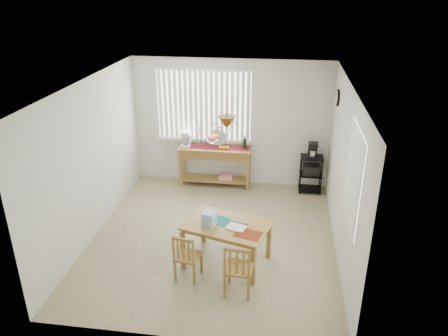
# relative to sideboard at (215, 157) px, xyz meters

# --- Properties ---
(ground) EXTENTS (4.00, 4.50, 0.01)m
(ground) POSITION_rel_sideboard_xyz_m (0.29, -2.02, -0.63)
(ground) COLOR #9B9069
(room_shell) EXTENTS (4.20, 4.70, 2.70)m
(room_shell) POSITION_rel_sideboard_xyz_m (0.29, -2.01, 1.06)
(room_shell) COLOR silver
(room_shell) RESTS_ON ground
(sideboard) EXTENTS (1.49, 0.42, 0.84)m
(sideboard) POSITION_rel_sideboard_xyz_m (0.00, 0.00, 0.00)
(sideboard) COLOR olive
(sideboard) RESTS_ON ground
(sideboard_items) EXTENTS (1.41, 0.35, 0.64)m
(sideboard_items) POSITION_rel_sideboard_xyz_m (-0.25, 0.01, 0.34)
(sideboard_items) COLOR maroon
(sideboard_items) RESTS_ON sideboard
(wire_cart) EXTENTS (0.44, 0.36, 0.76)m
(wire_cart) POSITION_rel_sideboard_xyz_m (1.95, -0.02, -0.17)
(wire_cart) COLOR black
(wire_cart) RESTS_ON ground
(cart_items) EXTENTS (0.18, 0.21, 0.31)m
(cart_items) POSITION_rel_sideboard_xyz_m (1.95, -0.01, 0.27)
(cart_items) COLOR black
(cart_items) RESTS_ON wire_cart
(dining_table) EXTENTS (1.40, 1.10, 0.66)m
(dining_table) POSITION_rel_sideboard_xyz_m (0.59, -2.64, -0.04)
(dining_table) COLOR olive
(dining_table) RESTS_ON ground
(table_items) EXTENTS (0.93, 0.68, 0.21)m
(table_items) POSITION_rel_sideboard_xyz_m (0.45, -2.71, 0.11)
(table_items) COLOR #147569
(table_items) RESTS_ON dining_table
(chair_left) EXTENTS (0.40, 0.40, 0.74)m
(chair_left) POSITION_rel_sideboard_xyz_m (0.09, -3.12, -0.26)
(chair_left) COLOR olive
(chair_left) RESTS_ON ground
(chair_right) EXTENTS (0.40, 0.40, 0.81)m
(chair_right) POSITION_rel_sideboard_xyz_m (0.85, -3.35, -0.23)
(chair_right) COLOR olive
(chair_right) RESTS_ON ground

